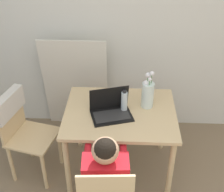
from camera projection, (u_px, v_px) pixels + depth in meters
The scene contains 8 objects.
wall_back at pixel (136, 22), 3.13m from camera, with size 6.40×0.05×2.50m.
dining_table at pixel (120, 120), 2.81m from camera, with size 0.99×0.78×0.72m.
chair_spare at pixel (19, 122), 2.83m from camera, with size 0.51×0.49×0.87m.
person_seated at pixel (106, 172), 2.28m from camera, with size 0.36×0.44×1.00m.
laptop at pixel (111, 109), 2.70m from camera, with size 0.40×0.33×0.24m.
flower_vase at pixel (148, 93), 2.75m from camera, with size 0.11×0.11×0.36m.
water_bottle at pixel (124, 101), 2.72m from camera, with size 0.06×0.06×0.21m.
cardboard_panel at pixel (76, 85), 3.42m from camera, with size 0.70×0.17×1.13m.
Camera 1 is at (-0.09, -0.80, 2.36)m, focal length 50.00 mm.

